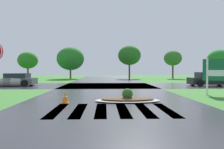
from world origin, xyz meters
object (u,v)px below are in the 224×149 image
at_px(median_island, 127,99).
at_px(car_silver_hatch, 15,80).
at_px(estate_billboard, 224,71).
at_px(traffic_cone, 65,98).
at_px(car_dark_suv, 210,79).
at_px(drainage_pipe_stack, 3,82).

xyz_separation_m(median_island, car_silver_hatch, (-10.15, 11.13, 0.47)).
relative_size(estate_billboard, traffic_cone, 4.29).
xyz_separation_m(car_silver_hatch, traffic_cone, (6.98, -11.54, -0.34)).
height_order(car_dark_suv, drainage_pipe_stack, car_dark_suv).
height_order(car_silver_hatch, drainage_pipe_stack, car_silver_hatch).
height_order(median_island, traffic_cone, median_island).
height_order(estate_billboard, car_dark_suv, estate_billboard).
bearing_deg(median_island, estate_billboard, 20.33).
bearing_deg(car_dark_suv, median_island, -131.54).
bearing_deg(traffic_cone, car_silver_hatch, 121.19).
distance_m(car_dark_suv, traffic_cone, 16.63).
xyz_separation_m(drainage_pipe_stack, traffic_cone, (7.84, -10.79, -0.15)).
bearing_deg(estate_billboard, car_dark_suv, -85.87).
bearing_deg(median_island, car_dark_suv, 48.75).
distance_m(estate_billboard, traffic_cone, 10.01).
relative_size(median_island, drainage_pipe_stack, 0.94).
distance_m(median_island, car_dark_suv, 14.11).
relative_size(car_dark_suv, traffic_cone, 7.50).
height_order(car_dark_suv, traffic_cone, car_dark_suv).
distance_m(median_island, car_silver_hatch, 15.07).
relative_size(car_silver_hatch, drainage_pipe_stack, 1.19).
relative_size(car_dark_suv, car_silver_hatch, 0.97).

